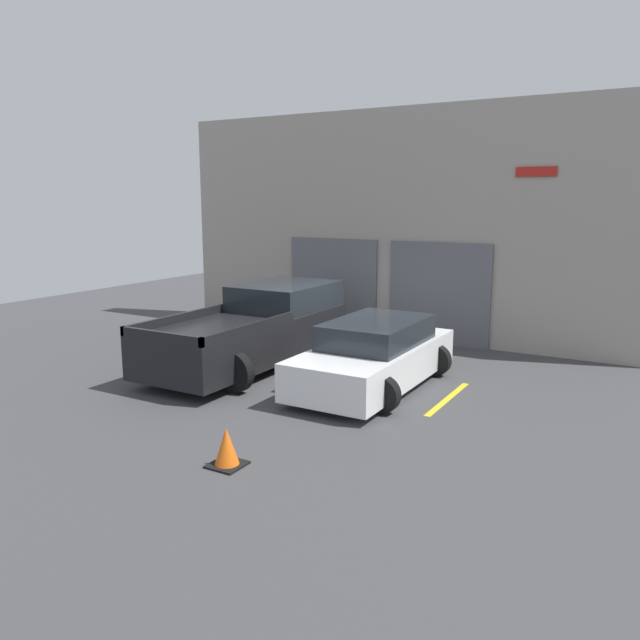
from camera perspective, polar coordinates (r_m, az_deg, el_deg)
The scene contains 8 objects.
ground_plane at distance 14.01m, azimuth 1.45°, elevation -3.94°, with size 28.00×28.00×0.00m, color #3D3D3F.
shophouse_building at distance 16.52m, azimuth 7.03°, elevation 8.44°, with size 12.66×0.68×5.87m.
pickup_truck at distance 13.85m, azimuth -5.84°, elevation -0.79°, with size 2.56×5.35×1.67m.
sedan_white at distance 12.17m, azimuth 5.03°, elevation -3.24°, with size 2.18×4.30×1.32m.
parking_stripe_far_left at distance 14.73m, azimuth -11.20°, elevation -3.39°, with size 0.12×2.20×0.01m, color gold.
parking_stripe_left at distance 13.00m, azimuth -1.11°, elevation -5.11°, with size 0.12×2.20×0.01m, color gold.
parking_stripe_centre at distance 11.79m, azimuth 11.61°, elevation -7.05°, with size 0.12×2.20×0.01m, color gold.
traffic_cone at distance 8.81m, azimuth -8.53°, elevation -11.54°, with size 0.47×0.47×0.55m.
Camera 1 is at (6.47, -11.89, 3.61)m, focal length 35.00 mm.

